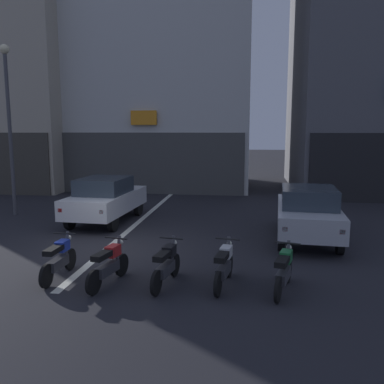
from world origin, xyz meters
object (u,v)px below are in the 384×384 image
Objects in this scene: street_lamp at (9,113)px; motorcycle_blue_row_leftmost at (59,258)px; car_silver_parked_kerbside at (308,212)px; motorcycle_green_row_rightmost at (284,270)px; motorcycle_red_row_left_mid at (109,264)px; motorcycle_black_row_centre at (166,264)px; motorcycle_white_row_right_mid at (224,265)px; car_white_crossing_near at (106,198)px.

street_lamp is 8.78m from motorcycle_blue_row_leftmost.
car_silver_parked_kerbside is 2.59× the size of motorcycle_green_row_rightmost.
motorcycle_blue_row_leftmost is 1.27m from motorcycle_red_row_left_mid.
motorcycle_red_row_left_mid and motorcycle_black_row_centre have the same top height.
motorcycle_black_row_centre is (7.40, -6.45, -3.53)m from street_lamp.
motorcycle_blue_row_leftmost and motorcycle_red_row_left_mid have the same top height.
street_lamp is at bearing 143.72° from motorcycle_white_row_right_mid.
motorcycle_blue_row_leftmost is (0.87, -5.58, -0.43)m from car_white_crossing_near.
motorcycle_red_row_left_mid is (2.11, -5.81, -0.43)m from car_white_crossing_near.
car_silver_parked_kerbside is at bearing -12.87° from car_white_crossing_near.
motorcycle_blue_row_leftmost is at bearing 169.78° from motorcycle_red_row_left_mid.
motorcycle_red_row_left_mid is (1.25, -0.22, 0.00)m from motorcycle_blue_row_leftmost.
car_white_crossing_near is at bearing 167.13° from car_silver_parked_kerbside.
motorcycle_black_row_centre is 1.00× the size of motorcycle_white_row_right_mid.
motorcycle_green_row_rightmost is (3.73, 0.11, 0.00)m from motorcycle_red_row_left_mid.
motorcycle_blue_row_leftmost is 1.01× the size of motorcycle_white_row_right_mid.
street_lamp is (-4.04, 0.79, 3.10)m from car_white_crossing_near.
motorcycle_white_row_right_mid is at bearing 4.66° from motorcycle_black_row_centre.
motorcycle_red_row_left_mid is at bearing -138.55° from car_silver_parked_kerbside.
car_silver_parked_kerbside is (6.90, -1.58, 0.00)m from car_white_crossing_near.
car_white_crossing_near is at bearing 98.82° from motorcycle_blue_row_leftmost.
car_silver_parked_kerbside is 5.43m from motorcycle_black_row_centre.
motorcycle_blue_row_leftmost is 3.73m from motorcycle_white_row_right_mid.
street_lamp is 3.92× the size of motorcycle_white_row_right_mid.
street_lamp is 10.43m from motorcycle_black_row_centre.
motorcycle_white_row_right_mid is at bearing 5.73° from motorcycle_red_row_left_mid.
car_white_crossing_near is 6.19m from motorcycle_red_row_left_mid.
car_silver_parked_kerbside is 4.28m from motorcycle_green_row_rightmost.
motorcycle_black_row_centre is (3.35, -5.66, -0.43)m from car_white_crossing_near.
car_white_crossing_near reaches higher than motorcycle_red_row_left_mid.
motorcycle_black_row_centre is 1.02× the size of motorcycle_green_row_rightmost.
motorcycle_blue_row_leftmost is 1.03× the size of motorcycle_green_row_rightmost.
car_white_crossing_near and car_silver_parked_kerbside have the same top height.
street_lamp is at bearing 127.63° from motorcycle_blue_row_leftmost.
motorcycle_green_row_rightmost is at bearing -104.42° from car_silver_parked_kerbside.
street_lamp reaches higher than motorcycle_white_row_right_mid.
car_silver_parked_kerbside is at bearing 41.45° from motorcycle_red_row_left_mid.
motorcycle_blue_row_leftmost and motorcycle_black_row_centre have the same top height.
motorcycle_green_row_rightmost is at bearing -0.97° from motorcycle_black_row_centre.
motorcycle_blue_row_leftmost is at bearing -146.43° from car_silver_parked_kerbside.
car_silver_parked_kerbside is 6.41m from motorcycle_red_row_left_mid.
car_silver_parked_kerbside is 2.54× the size of motorcycle_white_row_right_mid.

